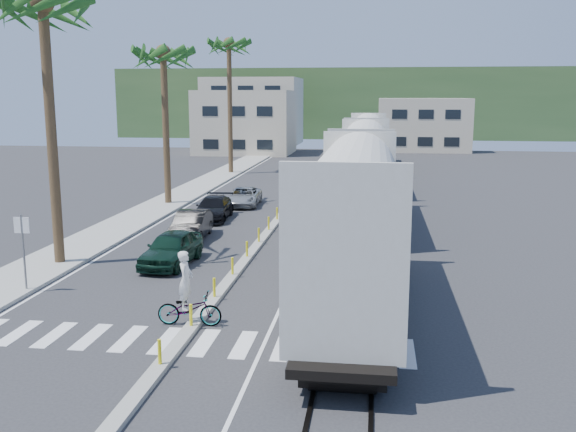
% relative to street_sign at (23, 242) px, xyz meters
% --- Properties ---
extents(ground, '(140.00, 140.00, 0.00)m').
position_rel_street_sign_xyz_m(ground, '(7.30, -2.00, -1.97)').
color(ground, '#28282B').
rests_on(ground, ground).
extents(sidewalk, '(3.00, 90.00, 0.15)m').
position_rel_street_sign_xyz_m(sidewalk, '(-1.20, 23.00, -1.90)').
color(sidewalk, gray).
rests_on(sidewalk, ground).
extents(rails, '(1.56, 100.00, 0.06)m').
position_rel_street_sign_xyz_m(rails, '(12.30, 26.00, -1.94)').
color(rails, black).
rests_on(rails, ground).
extents(median, '(0.45, 60.00, 0.85)m').
position_rel_street_sign_xyz_m(median, '(7.30, 17.96, -1.88)').
color(median, gray).
rests_on(median, ground).
extents(crosswalk, '(14.00, 2.20, 0.01)m').
position_rel_street_sign_xyz_m(crosswalk, '(7.30, -4.00, -1.97)').
color(crosswalk, silver).
rests_on(crosswalk, ground).
extents(lane_markings, '(9.42, 90.00, 0.01)m').
position_rel_street_sign_xyz_m(lane_markings, '(5.15, 23.00, -1.97)').
color(lane_markings, silver).
rests_on(lane_markings, ground).
extents(freight_train, '(3.00, 60.94, 5.85)m').
position_rel_street_sign_xyz_m(freight_train, '(12.30, 19.87, 0.93)').
color(freight_train, beige).
rests_on(freight_train, ground).
extents(palm_trees, '(3.50, 37.20, 13.75)m').
position_rel_street_sign_xyz_m(palm_trees, '(-0.80, 20.70, 8.84)').
color(palm_trees, brown).
rests_on(palm_trees, ground).
extents(street_sign, '(0.60, 0.08, 3.00)m').
position_rel_street_sign_xyz_m(street_sign, '(0.00, 0.00, 0.00)').
color(street_sign, slate).
rests_on(street_sign, ground).
extents(buildings, '(38.00, 27.00, 10.00)m').
position_rel_street_sign_xyz_m(buildings, '(0.89, 69.66, 2.39)').
color(buildings, '#C0B399').
rests_on(buildings, ground).
extents(hillside, '(80.00, 20.00, 12.00)m').
position_rel_street_sign_xyz_m(hillside, '(7.30, 98.00, 4.03)').
color(hillside, '#385628').
rests_on(hillside, ground).
extents(car_lead, '(2.30, 4.63, 1.51)m').
position_rel_street_sign_xyz_m(car_lead, '(4.21, 4.61, -1.22)').
color(car_lead, black).
rests_on(car_lead, ground).
extents(car_second, '(2.14, 4.62, 1.45)m').
position_rel_street_sign_xyz_m(car_second, '(3.59, 9.83, -1.25)').
color(car_second, black).
rests_on(car_second, ground).
extents(car_third, '(2.36, 4.88, 1.36)m').
position_rel_street_sign_xyz_m(car_third, '(3.41, 15.17, -1.29)').
color(car_third, black).
rests_on(car_third, ground).
extents(car_rear, '(2.50, 4.67, 1.24)m').
position_rel_street_sign_xyz_m(car_rear, '(4.21, 20.28, -1.35)').
color(car_rear, '#A2A5A7').
rests_on(car_rear, ground).
extents(cyclist, '(0.89, 2.15, 2.47)m').
position_rel_street_sign_xyz_m(cyclist, '(7.11, -2.59, -1.17)').
color(cyclist, '#9EA0A5').
rests_on(cyclist, ground).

